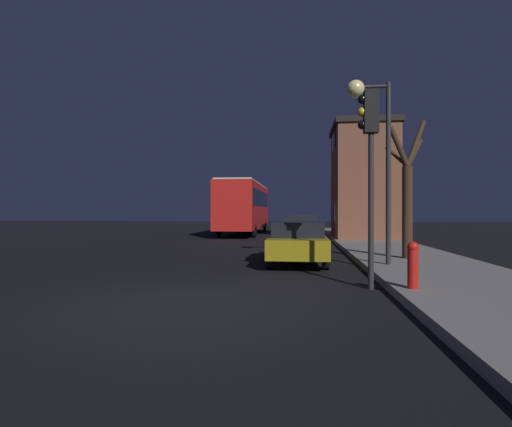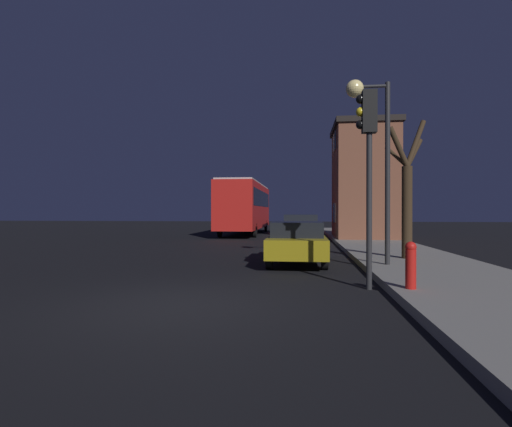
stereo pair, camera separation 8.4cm
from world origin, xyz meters
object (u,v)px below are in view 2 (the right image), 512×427
Objects in this scene: traffic_light at (368,147)px; fire_hydrant at (411,264)px; bare_tree at (407,193)px; car_near_lane at (297,241)px; streetlamp at (369,125)px; bus at (246,204)px; car_mid_lane at (301,228)px.

fire_hydrant is (0.68, -0.76, -2.38)m from traffic_light.
car_near_lane is at bearing -175.98° from bare_tree.
bare_tree is (1.44, 1.63, -1.82)m from streetlamp.
bus is (-6.00, 17.72, -1.87)m from streetlamp.
car_near_lane is (-1.53, 4.18, -2.32)m from traffic_light.
traffic_light is at bearing -83.31° from car_mid_lane.
bus is 13.16× the size of fire_hydrant.
fire_hydrant is (-1.26, -5.19, -1.60)m from bare_tree.
traffic_light is 0.94× the size of bare_tree.
traffic_light reaches higher than bus.
car_mid_lane is (0.09, 8.08, 0.07)m from car_near_lane.
car_near_lane is at bearing 145.62° from streetlamp.
streetlamp is 0.44× the size of bus.
traffic_light reaches higher than car_near_lane.
traffic_light is at bearing -113.69° from bare_tree.
fire_hydrant is at bearing -48.04° from traffic_light.
bus is at bearing 116.21° from car_mid_lane.
bare_tree is at bearing -65.18° from bus.
streetlamp reaches higher than bus.
bus is at bearing 108.69° from streetlamp.
car_mid_lane is at bearing 89.33° from car_near_lane.
bare_tree reaches higher than traffic_light.
traffic_light is 12.55m from car_mid_lane.
fire_hydrant is (2.22, -4.94, -0.06)m from car_near_lane.
fire_hydrant is (6.18, -21.28, -1.55)m from bus.
fire_hydrant is at bearing -86.99° from streetlamp.
bare_tree is 17.73m from bus.
car_mid_lane is at bearing 113.32° from bare_tree.
bare_tree reaches higher than fire_hydrant.
bus reaches higher than car_mid_lane.
car_mid_lane is (4.06, -8.25, -1.42)m from bus.
bare_tree is at bearing -66.68° from car_mid_lane.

